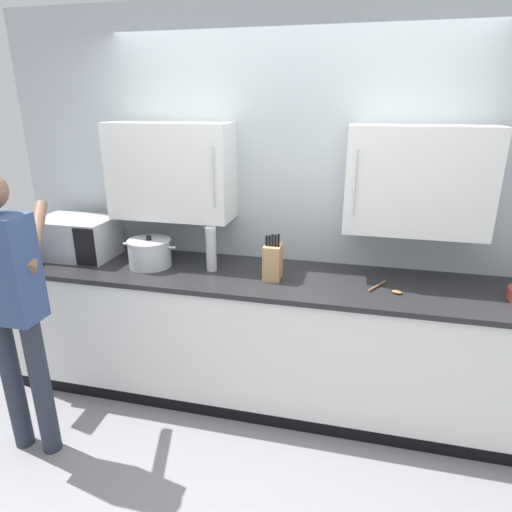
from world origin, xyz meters
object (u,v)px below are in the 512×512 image
microwave_oven (72,238)px  wooden_spoon (387,289)px  thermos_flask (211,249)px  person_figure (9,296)px  knife_block (273,261)px  stock_pot (150,253)px

microwave_oven → wooden_spoon: 2.28m
thermos_flask → person_figure: bearing=-136.7°
knife_block → stock_pot: 0.89m
knife_block → stock_pot: bearing=178.1°
thermos_flask → person_figure: (-0.89, -0.84, -0.07)m
stock_pot → microwave_oven: bearing=175.6°
wooden_spoon → person_figure: size_ratio=0.12×
knife_block → stock_pot: size_ratio=0.79×
knife_block → wooden_spoon: bearing=-2.0°
microwave_oven → person_figure: (0.21, -0.87, -0.06)m
microwave_oven → knife_block: bearing=-3.0°
wooden_spoon → stock_pot: stock_pot is taller
wooden_spoon → stock_pot: size_ratio=0.54×
person_figure → microwave_oven: bearing=103.6°
wooden_spoon → thermos_flask: size_ratio=0.69×
wooden_spoon → person_figure: bearing=-159.6°
microwave_oven → thermos_flask: (1.11, -0.03, 0.01)m
knife_block → thermos_flask: 0.44m
microwave_oven → knife_block: size_ratio=2.48×
knife_block → microwave_oven: bearing=177.0°
knife_block → person_figure: person_figure is taller
wooden_spoon → microwave_oven: bearing=177.3°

